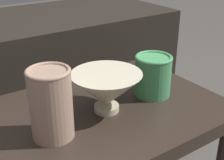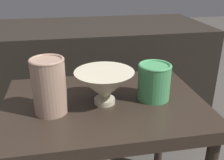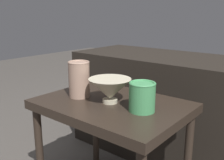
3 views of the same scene
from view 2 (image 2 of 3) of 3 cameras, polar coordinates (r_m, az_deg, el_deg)
The scene contains 5 objects.
table at distance 0.87m, azimuth -1.72°, elevation -8.13°, with size 0.64×0.46×0.50m.
couch_backdrop at distance 1.43m, azimuth -5.24°, elevation -0.54°, with size 1.21×0.50×0.62m.
bowl at distance 0.80m, azimuth -1.87°, elevation -1.22°, with size 0.18×0.18×0.11m.
vase_textured_left at distance 0.77m, azimuth -13.54°, elevation -1.15°, with size 0.10×0.10×0.17m.
vase_colorful_right at distance 0.84m, azimuth 9.14°, elevation -0.20°, with size 0.11×0.11×0.12m.
Camera 2 is at (-0.11, -0.74, 0.89)m, focal length 42.00 mm.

